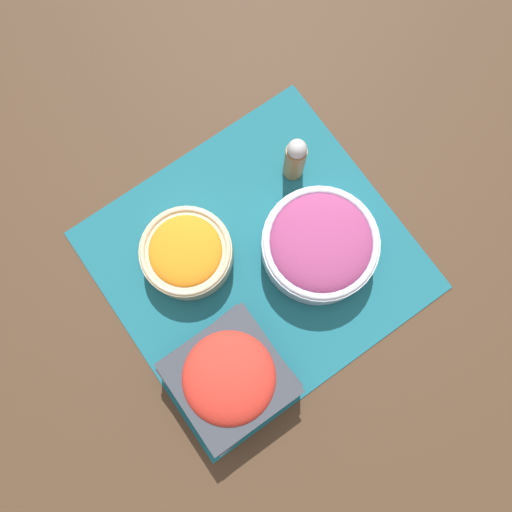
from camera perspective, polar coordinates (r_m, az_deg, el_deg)
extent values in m
plane|color=#422D1E|center=(0.83, 0.00, -0.46)|extent=(3.00, 3.00, 0.00)
cube|color=#195B6B|center=(0.83, 0.00, -0.44)|extent=(0.45, 0.47, 0.00)
cylinder|color=silver|center=(0.81, 7.20, 1.12)|extent=(0.18, 0.18, 0.06)
torus|color=silver|center=(0.78, 7.45, 1.56)|extent=(0.18, 0.18, 0.01)
ellipsoid|color=#93386B|center=(0.78, 7.45, 1.56)|extent=(0.16, 0.16, 0.04)
cylinder|color=#C6B28E|center=(0.81, -7.85, 0.26)|extent=(0.15, 0.15, 0.05)
torus|color=#C6B28E|center=(0.79, -8.08, 0.61)|extent=(0.14, 0.14, 0.01)
ellipsoid|color=orange|center=(0.79, -8.08, 0.61)|extent=(0.12, 0.12, 0.03)
cube|color=#333842|center=(0.78, -2.97, -13.65)|extent=(0.17, 0.17, 0.06)
cube|color=#333842|center=(0.75, -3.10, -13.75)|extent=(0.16, 0.16, 0.00)
ellipsoid|color=red|center=(0.75, -3.10, -13.74)|extent=(0.14, 0.14, 0.06)
cylinder|color=olive|center=(0.83, 4.44, 10.72)|extent=(0.03, 0.03, 0.09)
sphere|color=#B2B2B7|center=(0.78, 4.72, 12.10)|extent=(0.03, 0.03, 0.03)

